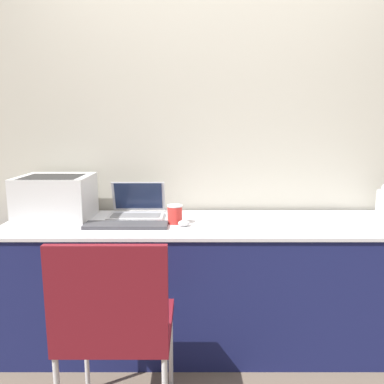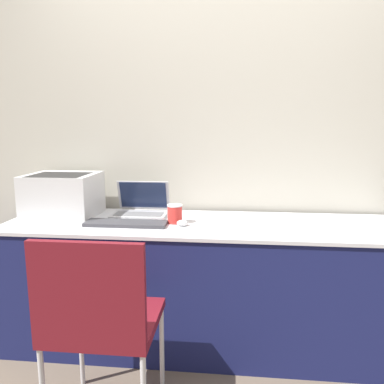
% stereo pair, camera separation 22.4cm
% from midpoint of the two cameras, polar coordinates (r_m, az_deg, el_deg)
% --- Properties ---
extents(ground_plane, '(14.00, 14.00, 0.00)m').
position_cam_midpoint_polar(ground_plane, '(2.29, 1.02, -25.86)').
color(ground_plane, '#6B5B4C').
extents(wall_back, '(8.00, 0.05, 2.60)m').
position_cam_midpoint_polar(wall_back, '(2.55, 0.87, 9.04)').
color(wall_back, '#B7B2A3').
rests_on(wall_back, ground_plane).
extents(table, '(2.53, 0.65, 0.77)m').
position_cam_midpoint_polar(table, '(2.37, 0.93, -13.76)').
color(table, '#191E51').
rests_on(table, ground_plane).
extents(printer, '(0.42, 0.38, 0.27)m').
position_cam_midpoint_polar(printer, '(2.49, -22.39, -0.56)').
color(printer, silver).
rests_on(printer, table).
extents(laptop_left, '(0.35, 0.27, 0.21)m').
position_cam_midpoint_polar(laptop_left, '(2.43, -10.91, -2.55)').
color(laptop_left, '#B7B7BC').
rests_on(laptop_left, table).
extents(external_keyboard, '(0.48, 0.14, 0.02)m').
position_cam_midpoint_polar(external_keyboard, '(2.20, -12.81, -4.98)').
color(external_keyboard, '#3D3D42').
rests_on(external_keyboard, table).
extents(coffee_cup, '(0.09, 0.09, 0.11)m').
position_cam_midpoint_polar(coffee_cup, '(2.22, -5.42, -3.42)').
color(coffee_cup, red).
rests_on(coffee_cup, table).
extents(mouse, '(0.07, 0.05, 0.04)m').
position_cam_midpoint_polar(mouse, '(2.16, -4.12, -4.81)').
color(mouse, silver).
rests_on(mouse, table).
extents(chair, '(0.46, 0.43, 0.91)m').
position_cam_midpoint_polar(chair, '(1.70, -15.48, -18.31)').
color(chair, maroon).
rests_on(chair, ground_plane).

